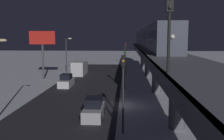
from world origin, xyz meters
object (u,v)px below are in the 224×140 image
at_px(traffic_light_near, 123,83).
at_px(traffic_light_distant, 126,50).
at_px(commercial_billboard, 42,42).
at_px(traffic_light_mid, 125,61).
at_px(sedan_silver, 94,110).
at_px(traffic_light_far, 125,54).
at_px(box_truck, 80,68).
at_px(subway_train, 148,37).
at_px(rail_signal, 169,19).
at_px(sedan_white, 66,81).

distance_m(traffic_light_near, traffic_light_distant, 55.40).
height_order(traffic_light_near, commercial_billboard, commercial_billboard).
bearing_deg(traffic_light_mid, sedan_silver, 78.55).
bearing_deg(traffic_light_mid, traffic_light_distant, -90.00).
xyz_separation_m(sedan_silver, traffic_light_far, (-2.90, -32.78, 3.41)).
distance_m(traffic_light_near, traffic_light_far, 36.93).
height_order(box_truck, traffic_light_mid, traffic_light_mid).
xyz_separation_m(box_truck, traffic_light_far, (-9.50, -3.28, 2.85)).
bearing_deg(sedan_silver, subway_train, 75.11).
bearing_deg(traffic_light_far, traffic_light_distant, -90.00).
relative_size(traffic_light_mid, traffic_light_distant, 1.00).
xyz_separation_m(subway_train, rail_signal, (2.18, 39.23, 0.95)).
xyz_separation_m(sedan_silver, box_truck, (6.60, -29.50, 0.56)).
xyz_separation_m(rail_signal, traffic_light_near, (2.40, -6.94, -4.50)).
xyz_separation_m(sedan_silver, commercial_billboard, (12.27, -22.89, 6.04)).
bearing_deg(traffic_light_distant, subway_train, 101.21).
bearing_deg(traffic_light_far, subway_train, 134.58).
bearing_deg(traffic_light_distant, box_truck, 66.41).
bearing_deg(sedan_white, rail_signal, 113.36).
bearing_deg(traffic_light_far, sedan_silver, 84.94).
relative_size(sedan_white, traffic_light_near, 0.69).
bearing_deg(commercial_billboard, sedan_silver, 118.20).
xyz_separation_m(sedan_silver, traffic_light_distant, (-2.90, -51.25, 3.41)).
distance_m(traffic_light_mid, commercial_billboard, 17.62).
distance_m(sedan_white, box_truck, 13.50).
relative_size(subway_train, sedan_white, 12.56).
bearing_deg(sedan_silver, box_truck, 102.61).
height_order(box_truck, traffic_light_distant, traffic_light_distant).
distance_m(subway_train, sedan_silver, 29.93).
distance_m(sedan_silver, commercial_billboard, 26.66).
xyz_separation_m(rail_signal, sedan_white, (11.70, -27.10, -7.90)).
distance_m(traffic_light_distant, commercial_billboard, 32.27).
xyz_separation_m(rail_signal, box_truck, (11.90, -40.59, -7.35)).
xyz_separation_m(traffic_light_far, traffic_light_distant, (0.00, -18.47, 0.00)).
relative_size(rail_signal, sedan_silver, 0.89).
distance_m(rail_signal, box_truck, 42.93).
distance_m(rail_signal, traffic_light_mid, 25.91).
distance_m(sedan_white, traffic_light_far, 19.48).
relative_size(sedan_white, traffic_light_distant, 0.69).
height_order(rail_signal, traffic_light_far, rail_signal).
xyz_separation_m(sedan_silver, traffic_light_mid, (-2.90, -14.32, 3.41)).
bearing_deg(subway_train, traffic_light_far, -45.42).
distance_m(subway_train, traffic_light_far, 7.43).
bearing_deg(traffic_light_mid, subway_train, -108.34).
bearing_deg(traffic_light_mid, traffic_light_near, 90.00).
height_order(subway_train, rail_signal, rail_signal).
relative_size(traffic_light_near, traffic_light_distant, 1.00).
relative_size(subway_train, traffic_light_distant, 8.67).
height_order(traffic_light_mid, traffic_light_far, same).
bearing_deg(traffic_light_near, sedan_silver, -55.05).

